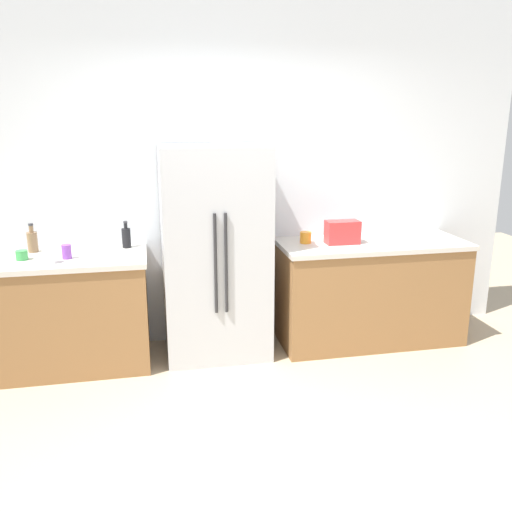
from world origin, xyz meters
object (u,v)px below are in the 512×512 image
object	(u,v)px
cup_a	(67,252)
cup_c	(306,238)
refrigerator	(215,253)
cup_b	(50,257)
bottle_b	(126,237)
cup_d	(22,255)
toaster	(342,232)
bottle_a	(32,241)

from	to	relation	value
cup_a	cup_c	xyz separation A→B (m)	(1.90, 0.12, -0.01)
refrigerator	cup_b	xyz separation A→B (m)	(-1.23, -0.18, 0.09)
bottle_b	cup_d	distance (m)	0.79
refrigerator	cup_a	size ratio (longest dim) A/B	16.05
toaster	cup_b	size ratio (longest dim) A/B	2.87
toaster	bottle_b	xyz separation A→B (m)	(-1.76, 0.22, -0.01)
refrigerator	cup_b	size ratio (longest dim) A/B	17.74
refrigerator	cup_c	world-z (taller)	refrigerator
bottle_b	cup_a	size ratio (longest dim) A/B	2.04
toaster	bottle_a	size ratio (longest dim) A/B	1.22
bottle_a	cup_a	size ratio (longest dim) A/B	2.13
cup_c	cup_d	bearing A→B (deg)	-177.61
toaster	cup_b	world-z (taller)	toaster
refrigerator	toaster	xyz separation A→B (m)	(1.06, -0.03, 0.13)
refrigerator	toaster	world-z (taller)	refrigerator
bottle_b	bottle_a	bearing A→B (deg)	179.84
refrigerator	bottle_b	bearing A→B (deg)	164.99
toaster	bottle_b	distance (m)	1.77
refrigerator	bottle_b	world-z (taller)	refrigerator
cup_b	cup_d	size ratio (longest dim) A/B	1.12
bottle_a	cup_b	xyz separation A→B (m)	(0.18, -0.37, -0.04)
cup_b	cup_d	xyz separation A→B (m)	(-0.22, 0.14, -0.01)
bottle_a	cup_b	distance (m)	0.41
bottle_b	cup_d	xyz separation A→B (m)	(-0.75, -0.23, -0.05)
refrigerator	bottle_a	distance (m)	1.43
cup_a	cup_b	size ratio (longest dim) A/B	1.11
bottle_a	cup_b	bearing A→B (deg)	-63.97
cup_a	cup_c	size ratio (longest dim) A/B	1.12
cup_c	cup_d	xyz separation A→B (m)	(-2.22, -0.09, -0.01)
toaster	cup_d	bearing A→B (deg)	-179.70
cup_a	cup_c	world-z (taller)	cup_a
refrigerator	cup_a	distance (m)	1.13
cup_b	cup_d	bearing A→B (deg)	148.07
bottle_a	cup_c	distance (m)	2.19
bottle_b	cup_d	world-z (taller)	bottle_b
bottle_b	cup_c	xyz separation A→B (m)	(1.47, -0.14, -0.04)
bottle_b	cup_a	xyz separation A→B (m)	(-0.43, -0.26, -0.03)
refrigerator	cup_c	size ratio (longest dim) A/B	17.89
toaster	cup_d	world-z (taller)	toaster
cup_c	refrigerator	bearing A→B (deg)	-176.43
cup_b	cup_c	size ratio (longest dim) A/B	1.01
cup_a	cup_d	xyz separation A→B (m)	(-0.32, 0.03, -0.02)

